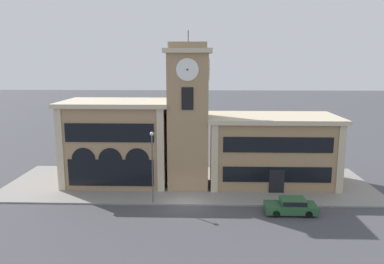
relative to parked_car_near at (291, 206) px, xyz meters
name	(u,v)px	position (x,y,z in m)	size (l,w,h in m)	color
ground_plane	(186,206)	(-9.32, 1.57, -0.74)	(300.00, 300.00, 0.00)	#424247
sidewalk_kerb	(189,184)	(-9.32, 7.85, -0.67)	(39.17, 12.55, 0.15)	gray
clock_tower	(188,117)	(-9.31, 7.14, 6.85)	(4.82, 4.82, 16.27)	#9E7F5B
town_hall_left_wing	(118,142)	(-17.14, 8.57, 3.82)	(11.62, 7.73, 9.07)	#9E7F5B
town_hall_right_wing	(271,150)	(-0.34, 8.58, 3.05)	(13.93, 7.73, 7.52)	#9E7F5B
parked_car_near	(291,206)	(0.00, 0.00, 0.00)	(4.47, 1.91, 1.42)	#285633
street_lamp	(152,158)	(-12.44, 1.98, 3.74)	(0.36, 0.36, 6.75)	#4C4C51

